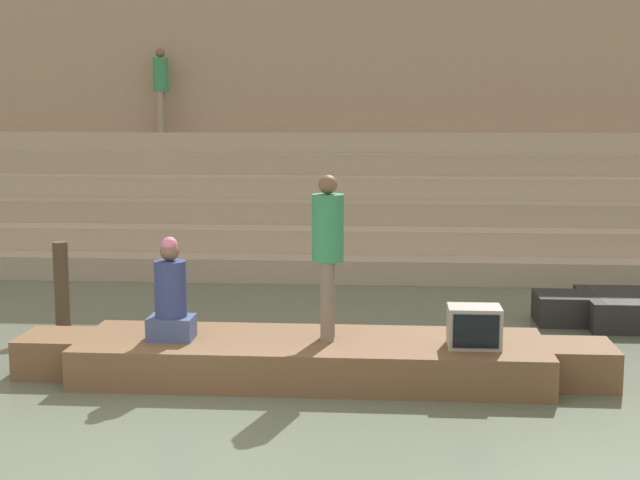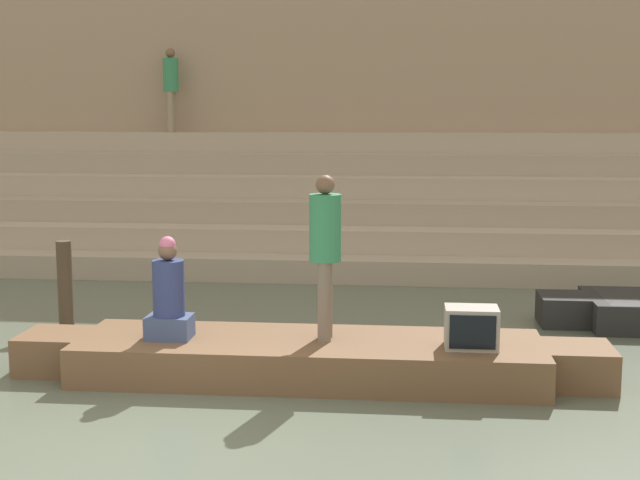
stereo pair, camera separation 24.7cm
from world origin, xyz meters
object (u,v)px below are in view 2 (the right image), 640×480
object	(u,v)px
rowboat_main	(309,357)
person_standing	(325,245)
person_rowing	(169,298)
person_on_steps	(171,84)
mooring_post	(65,285)
tv_set	(471,328)

from	to	relation	value
rowboat_main	person_standing	bearing A→B (deg)	6.58
person_rowing	person_on_steps	xyz separation A→B (m)	(-2.40, 9.24, 2.51)
mooring_post	person_standing	bearing A→B (deg)	-26.72
rowboat_main	person_on_steps	size ratio (longest dim) A/B	3.70
rowboat_main	person_rowing	distance (m)	1.63
person_standing	mooring_post	world-z (taller)	person_standing
rowboat_main	person_rowing	bearing A→B (deg)	-176.67
tv_set	person_on_steps	size ratio (longest dim) A/B	0.32
person_standing	person_rowing	distance (m)	1.77
person_standing	rowboat_main	bearing A→B (deg)	172.66
person_standing	person_on_steps	xyz separation A→B (m)	(-4.07, 9.11, 1.94)
person_standing	person_on_steps	distance (m)	10.17
tv_set	person_on_steps	distance (m)	11.21
person_rowing	tv_set	size ratio (longest dim) A/B	2.03
tv_set	rowboat_main	bearing A→B (deg)	179.50
person_standing	person_rowing	size ratio (longest dim) A/B	1.59
person_standing	person_on_steps	size ratio (longest dim) A/B	1.02
rowboat_main	mooring_post	size ratio (longest dim) A/B	5.45
person_standing	mooring_post	size ratio (longest dim) A/B	1.51
tv_set	mooring_post	bearing A→B (deg)	163.96
tv_set	person_on_steps	bearing A→B (deg)	126.36
person_standing	mooring_post	distance (m)	4.11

